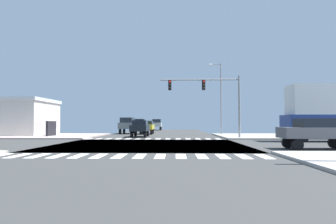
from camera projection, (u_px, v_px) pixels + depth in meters
ground at (149, 145)px, 20.98m from camera, size 90.00×90.00×0.05m
sidewalk_corner_ne at (270, 136)px, 32.63m from camera, size 12.00×12.00×0.14m
sidewalk_corner_nw at (49, 136)px, 33.30m from camera, size 12.00×12.00×0.14m
crosswalk_near at (129, 156)px, 13.69m from camera, size 13.50×2.00×0.01m
crosswalk_far at (153, 139)px, 28.28m from camera, size 13.50×2.00×0.01m
traffic_signal_mast at (208, 92)px, 28.48m from camera, size 8.06×0.55×6.38m
street_lamp at (219, 93)px, 36.53m from camera, size 1.78×0.32×9.34m
bank_building at (7, 117)px, 34.66m from camera, size 12.12×7.39×4.52m
sedan_farside_1 at (147, 126)px, 39.65m from camera, size 1.80×4.30×1.88m
sedan_crossing_2 at (140, 127)px, 31.86m from camera, size 1.80×4.30×1.88m
suv_queued_2 at (140, 124)px, 56.07m from camera, size 1.96×4.60×2.34m
suv_leading_3 at (128, 124)px, 41.17m from camera, size 1.96×4.60×2.34m
sedan_trailing_3 at (316, 131)px, 17.25m from camera, size 4.30×1.80×1.88m
box_truck_middle_1 at (324, 112)px, 24.19m from camera, size 7.20×2.40×4.85m
pickup_outer_1 at (157, 124)px, 60.82m from camera, size 2.00×5.10×2.35m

